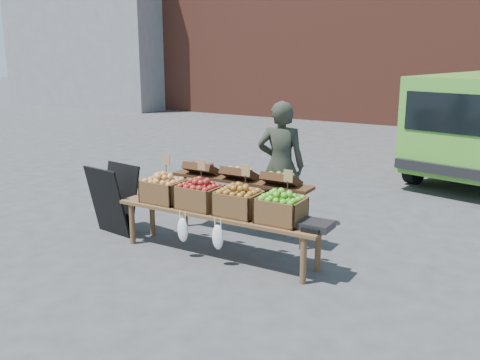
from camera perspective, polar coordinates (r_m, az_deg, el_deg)
The scene contains 11 objects.
ground at distance 6.65m, azimuth -10.05°, elevation -8.07°, with size 80.00×80.00×0.00m, color #404042.
grey_building at distance 25.29m, azimuth -15.62°, elevation 15.63°, with size 8.00×3.00×7.00m, color gray.
vendor at distance 7.37m, azimuth 4.37°, elevation 1.52°, with size 0.65×0.43×1.79m, color #2A2E24.
chalkboard_sign at distance 7.41m, azimuth -13.35°, elevation -2.05°, with size 0.63×0.35×0.96m, color black, non-canonical shape.
back_table at distance 7.06m, azimuth 0.00°, elevation -2.11°, with size 2.10×0.44×1.04m, color #3E2212, non-canonical shape.
display_bench at distance 6.48m, azimuth -2.27°, elevation -5.77°, with size 2.70×0.56×0.57m, color brown, non-canonical shape.
crate_golden_apples at distance 6.82m, azimuth -8.13°, elevation -1.16°, with size 0.50×0.40×0.28m, color gold, non-canonical shape.
crate_russet_pears at distance 6.50m, azimuth -4.34°, elevation -1.81°, with size 0.50×0.40×0.28m, color maroon, non-canonical shape.
crate_red_apples at distance 6.21m, azimuth -0.17°, elevation -2.50°, with size 0.50×0.40×0.28m, color #AE6728, non-canonical shape.
crate_green_apples at distance 5.96m, azimuth 4.38°, elevation -3.25°, with size 0.50×0.40×0.28m, color #398D19, non-canonical shape.
weighing_scale at distance 5.82m, azimuth 8.12°, elevation -4.79°, with size 0.34×0.30×0.08m, color black.
Camera 1 is at (4.09, -4.64, 2.45)m, focal length 40.00 mm.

